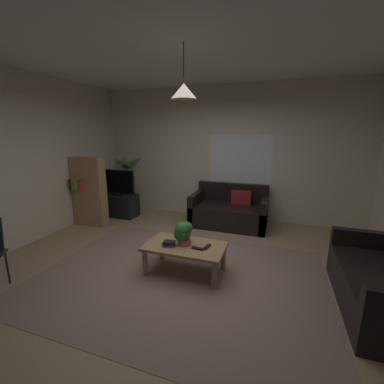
% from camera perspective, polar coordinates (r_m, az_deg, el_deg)
% --- Properties ---
extents(floor, '(5.71, 4.96, 0.02)m').
position_cam_1_polar(floor, '(3.70, -1.59, -17.24)').
color(floor, '#9E8466').
rests_on(floor, ground).
extents(rug, '(3.71, 2.73, 0.01)m').
position_cam_1_polar(rug, '(3.53, -2.80, -18.58)').
color(rug, gray).
rests_on(rug, ground).
extents(wall_back, '(5.83, 0.06, 2.86)m').
position_cam_1_polar(wall_back, '(5.63, 7.46, 8.64)').
color(wall_back, beige).
rests_on(wall_back, ground).
extents(wall_left, '(0.06, 4.96, 2.86)m').
position_cam_1_polar(wall_left, '(5.02, -34.39, 5.95)').
color(wall_left, beige).
rests_on(wall_left, ground).
extents(ceiling, '(5.71, 4.96, 0.02)m').
position_cam_1_polar(ceiling, '(3.35, -1.95, 30.73)').
color(ceiling, white).
extents(window_pane, '(1.30, 0.01, 1.17)m').
position_cam_1_polar(window_pane, '(5.55, 10.85, 6.52)').
color(window_pane, white).
extents(couch_under_window, '(1.51, 0.88, 0.82)m').
position_cam_1_polar(couch_under_window, '(5.29, 8.43, -4.50)').
color(couch_under_window, black).
rests_on(couch_under_window, ground).
extents(coffee_table, '(1.07, 0.61, 0.40)m').
position_cam_1_polar(coffee_table, '(3.47, -1.61, -12.84)').
color(coffee_table, '#A87F56').
rests_on(coffee_table, ground).
extents(book_on_table_0, '(0.16, 0.13, 0.02)m').
position_cam_1_polar(book_on_table_0, '(3.43, -5.31, -11.84)').
color(book_on_table_0, '#72387F').
rests_on(book_on_table_0, coffee_table).
extents(book_on_table_1, '(0.15, 0.09, 0.02)m').
position_cam_1_polar(book_on_table_1, '(3.42, -5.37, -11.47)').
color(book_on_table_1, '#72387F').
rests_on(book_on_table_1, coffee_table).
extents(book_on_table_2, '(0.16, 0.12, 0.02)m').
position_cam_1_polar(book_on_table_2, '(3.40, -5.19, -11.18)').
color(book_on_table_2, black).
rests_on(book_on_table_2, coffee_table).
extents(remote_on_table_0, '(0.16, 0.07, 0.02)m').
position_cam_1_polar(remote_on_table_0, '(3.33, 1.31, -12.64)').
color(remote_on_table_0, black).
rests_on(remote_on_table_0, coffee_table).
extents(remote_on_table_1, '(0.07, 0.17, 0.02)m').
position_cam_1_polar(remote_on_table_1, '(3.37, 3.41, -12.26)').
color(remote_on_table_1, black).
rests_on(remote_on_table_1, coffee_table).
extents(potted_plant_on_table, '(0.25, 0.23, 0.32)m').
position_cam_1_polar(potted_plant_on_table, '(3.40, -2.00, -9.01)').
color(potted_plant_on_table, '#B77051').
rests_on(potted_plant_on_table, coffee_table).
extents(tv_stand, '(0.90, 0.44, 0.50)m').
position_cam_1_polar(tv_stand, '(6.05, -16.42, -2.87)').
color(tv_stand, black).
rests_on(tv_stand, ground).
extents(tv, '(0.93, 0.16, 0.57)m').
position_cam_1_polar(tv, '(5.91, -16.88, 2.17)').
color(tv, black).
rests_on(tv, tv_stand).
extents(potted_palm_corner, '(0.78, 0.92, 1.37)m').
position_cam_1_polar(potted_palm_corner, '(6.33, -14.36, 1.64)').
color(potted_palm_corner, '#4C4C51').
rests_on(potted_palm_corner, ground).
extents(bookshelf_corner, '(0.70, 0.31, 1.40)m').
position_cam_1_polar(bookshelf_corner, '(5.55, -22.29, 0.12)').
color(bookshelf_corner, '#A87F56').
rests_on(bookshelf_corner, ground).
extents(pendant_lamp, '(0.31, 0.31, 0.62)m').
position_cam_1_polar(pendant_lamp, '(3.16, -1.86, 21.83)').
color(pendant_lamp, black).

